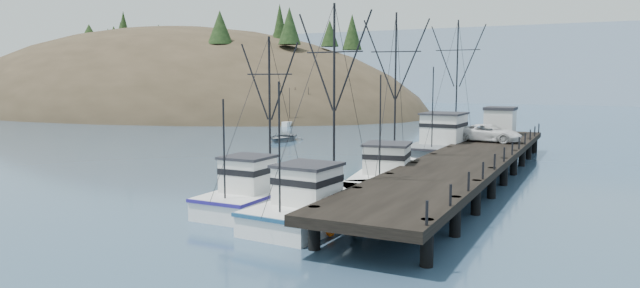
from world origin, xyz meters
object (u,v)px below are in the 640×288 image
(pier, at_px, (468,160))
(work_vessel, at_px, (450,147))
(trawler_near, at_px, (324,204))
(trawler_mid, at_px, (262,194))
(pier_shed, at_px, (500,120))
(pickup_truck, at_px, (489,133))
(motorboat, at_px, (282,141))
(trawler_far, at_px, (391,175))

(pier, xyz_separation_m, work_vessel, (-4.04, 11.27, -0.46))
(pier, xyz_separation_m, trawler_near, (-4.71, -14.71, -0.87))
(trawler_mid, relative_size, pier_shed, 3.30)
(trawler_mid, bearing_deg, work_vessel, 78.11)
(work_vessel, distance_m, pickup_truck, 4.08)
(motorboat, bearing_deg, work_vessel, -24.78)
(pier, relative_size, trawler_near, 3.62)
(pier, relative_size, pickup_truck, 7.75)
(trawler_far, bearing_deg, trawler_mid, -115.24)
(trawler_near, distance_m, work_vessel, 25.99)
(pickup_truck, bearing_deg, pier, -171.90)
(pier, xyz_separation_m, motorboat, (-26.54, 18.15, -1.69))
(pier_shed, relative_size, motorboat, 0.55)
(trawler_mid, bearing_deg, pier, 55.93)
(trawler_mid, relative_size, work_vessel, 0.64)
(trawler_mid, bearing_deg, pier_shed, 74.69)
(motorboat, bearing_deg, trawler_far, -52.87)
(trawler_far, relative_size, pickup_truck, 2.25)
(motorboat, bearing_deg, pier, -42.14)
(work_vessel, relative_size, pier_shed, 5.12)
(trawler_mid, relative_size, pickup_truck, 1.86)
(trawler_near, distance_m, trawler_far, 10.87)
(pier, relative_size, pier_shed, 13.75)
(work_vessel, bearing_deg, motorboat, 163.00)
(pier, bearing_deg, motorboat, 145.64)
(pier_shed, bearing_deg, pier, -88.04)
(trawler_far, distance_m, pier_shed, 22.35)
(pier, distance_m, pickup_truck, 10.49)
(pier_shed, xyz_separation_m, pickup_truck, (0.25, -7.57, -0.63))
(trawler_near, relative_size, motorboat, 2.11)
(pier_shed, height_order, pickup_truck, pier_shed)
(trawler_far, xyz_separation_m, motorboat, (-21.92, 21.98, -0.82))
(trawler_near, height_order, pickup_truck, trawler_near)
(trawler_mid, xyz_separation_m, pier_shed, (8.70, 31.77, 2.60))
(trawler_far, distance_m, pickup_truck, 15.02)
(trawler_far, height_order, pickup_truck, trawler_far)
(work_vessel, distance_m, pier_shed, 7.87)
(pier, distance_m, trawler_near, 15.47)
(trawler_near, bearing_deg, motorboat, 123.61)
(pier, height_order, trawler_near, trawler_near)
(trawler_far, relative_size, motorboat, 2.21)
(work_vessel, xyz_separation_m, motorboat, (-22.50, 6.88, -1.23))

